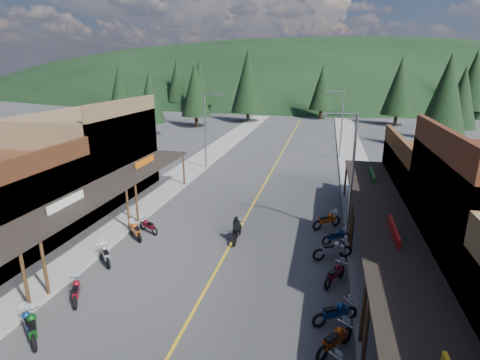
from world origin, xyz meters
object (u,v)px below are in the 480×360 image
Objects in this scene: pine_5 at (474,80)px; pine_4 at (400,86)px; streetlight_1 at (206,128)px; pedestrian_east_b at (358,190)px; bike_west_5 at (33,326)px; streetlight_2 at (350,170)px; pine_11 at (446,95)px; bike_east_9 at (333,249)px; bike_east_11 at (327,220)px; shop_east_3 at (449,191)px; pine_10 at (195,89)px; streetlight_3 at (341,121)px; pine_2 at (248,81)px; rider_on_bike at (237,230)px; bike_west_10 at (148,225)px; bike_west_7 at (76,290)px; pine_8 at (150,97)px; bike_west_9 at (136,230)px; shop_west_3 at (88,156)px; pine_0 at (120,86)px; bike_east_8 at (335,273)px; bike_west_6 at (28,323)px; pine_9 at (462,97)px; pine_7 at (177,81)px; pine_1 at (200,82)px; pine_3 at (322,87)px; bike_east_6 at (335,339)px; bike_west_8 at (105,254)px.

pine_4 is at bearing -143.13° from pine_5.
streetlight_1 is 4.52× the size of pedestrian_east_b.
streetlight_2 is at bearing 2.84° from bike_west_5.
pine_11 is 5.34× the size of bike_east_9.
bike_east_11 is (12.74, -13.09, -3.81)m from streetlight_1.
pine_11 reaches higher than shop_east_3.
pine_10 is at bearing 169.65° from bike_east_11.
pedestrian_east_b is (2.44, 5.94, 0.39)m from bike_east_11.
pine_5 is (27.05, 42.00, 3.53)m from streetlight_3.
pine_2 is 1.12× the size of pine_4.
pine_2 is 53.77m from rider_on_bike.
pine_2 is at bearing 33.13° from bike_west_10.
streetlight_3 is 27.85m from bike_west_10.
pine_2 is at bearing 63.50° from bike_west_7.
pine_2 is (-16.95, 50.00, 3.53)m from streetlight_2.
pine_8 is 5.01× the size of bike_west_9.
shop_west_3 is at bearing 170.96° from streetlight_2.
bike_west_10 is (34.22, -56.46, -5.95)m from pine_0.
bike_west_6 is at bearing -123.93° from bike_east_8.
pine_2 is at bearing 45.00° from pine_10.
bike_west_9 is (-0.52, 6.75, 0.01)m from bike_west_7.
pedestrian_east_b reaches higher than bike_east_9.
pine_4 reaches higher than bike_east_11.
streetlight_2 reaches higher than bike_west_7.
pine_4 is at bearing 20.77° from bike_west_9.
shop_east_3 is 0.87× the size of pine_4.
pine_9 is 4.76× the size of bike_east_11.
pine_7 is at bearing 105.72° from shop_west_3.
bike_west_5 is 13.82m from bike_east_8.
pine_4 is (4.25, 48.70, 4.70)m from shop_east_3.
pine_1 reaches higher than pine_3.
streetlight_2 reaches higher than bike_east_6.
bike_west_7 is at bearing -85.87° from pine_2.
pine_4 is 7.06× the size of pedestrian_east_b.
pedestrian_east_b is at bearing 0.48° from bike_west_8.
streetlight_3 is at bearing -122.78° from pine_5.
pine_2 is at bearing 121.19° from streetlight_3.
bike_east_6 is (12.28, 1.78, 0.05)m from bike_west_6.
shop_east_3 is at bearing 116.72° from pedestrian_east_b.
bike_west_5 is 2.71m from bike_west_7.
streetlight_1 is 45.54m from pine_4.
bike_west_6 is 10.24m from bike_west_10.
bike_west_9 is (0.12, 3.28, -0.01)m from bike_west_8.
streetlight_2 is 3.76× the size of bike_east_6.
pine_4 is at bearing 4.94° from bike_west_10.
pine_10 is (-24.95, 20.00, 2.32)m from streetlight_3.
bike_west_9 is 1.07× the size of bike_west_10.
bike_east_9 is (11.91, -0.97, 0.13)m from bike_west_10.
bike_west_7 is (18.35, -72.20, -6.68)m from pine_1.
bike_west_10 is 12.05m from bike_east_11.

